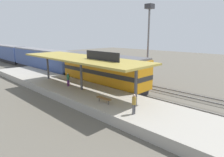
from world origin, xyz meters
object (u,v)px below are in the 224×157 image
object	(u,v)px
passenger_carriage_front	(42,60)
person_walking	(68,79)
platform_bench	(104,98)
freight_car	(110,67)
locomotive	(102,70)
light_mast	(149,27)
person_waiting	(134,103)
passenger_carriage_rear	(6,53)

from	to	relation	value
passenger_carriage_front	person_walking	bearing A→B (deg)	-106.05
platform_bench	freight_car	bearing A→B (deg)	42.61
locomotive	light_mast	bearing A→B (deg)	-14.67
person_waiting	person_walking	world-z (taller)	same
passenger_carriage_rear	person_waiting	xyz separation A→B (m)	(-6.10, -49.14, -0.46)
platform_bench	light_mast	size ratio (longest dim) A/B	0.15
platform_bench	passenger_carriage_rear	world-z (taller)	passenger_carriage_rear
platform_bench	locomotive	distance (m)	9.00
locomotive	platform_bench	bearing A→B (deg)	-132.15
passenger_carriage_front	locomotive	bearing A→B (deg)	-90.00
light_mast	person_waiting	distance (m)	17.46
freight_car	person_waiting	bearing A→B (deg)	-128.49
locomotive	light_mast	xyz separation A→B (m)	(7.80, -2.04, 5.99)
platform_bench	person_waiting	xyz separation A→B (m)	(-0.10, -3.71, 0.51)
platform_bench	passenger_carriage_front	size ratio (longest dim) A/B	0.08
passenger_carriage_rear	light_mast	size ratio (longest dim) A/B	1.71
passenger_carriage_rear	person_walking	distance (m)	38.01
locomotive	light_mast	size ratio (longest dim) A/B	1.23
person_waiting	passenger_carriage_front	bearing A→B (deg)	77.85
person_walking	locomotive	bearing A→B (deg)	-12.80
locomotive	freight_car	distance (m)	5.58
passenger_carriage_front	freight_car	size ratio (longest dim) A/B	1.67
locomotive	passenger_carriage_front	distance (m)	18.00
passenger_carriage_rear	freight_car	distance (m)	35.98
person_walking	light_mast	bearing A→B (deg)	-13.96
person_waiting	person_walking	size ratio (longest dim) A/B	1.00
passenger_carriage_rear	light_mast	distance (m)	42.02
platform_bench	person_waiting	size ratio (longest dim) A/B	0.99
platform_bench	passenger_carriage_rear	bearing A→B (deg)	82.48
passenger_carriage_rear	person_walking	world-z (taller)	passenger_carriage_rear
platform_bench	passenger_carriage_front	world-z (taller)	passenger_carriage_front
freight_car	light_mast	size ratio (longest dim) A/B	1.03
passenger_carriage_front	passenger_carriage_rear	distance (m)	20.80
platform_bench	freight_car	xyz separation A→B (m)	(10.60, 9.75, 0.63)
platform_bench	passenger_carriage_front	xyz separation A→B (m)	(6.00, 24.63, 0.97)
platform_bench	locomotive	size ratio (longest dim) A/B	0.12
freight_car	light_mast	world-z (taller)	light_mast
light_mast	person_waiting	world-z (taller)	light_mast
passenger_carriage_rear	person_walking	xyz separation A→B (m)	(-4.86, -37.70, -0.46)
passenger_carriage_front	person_waiting	distance (m)	28.99
passenger_carriage_rear	light_mast	xyz separation A→B (m)	(7.80, -40.84, 6.08)
platform_bench	passenger_carriage_rear	size ratio (longest dim) A/B	0.08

